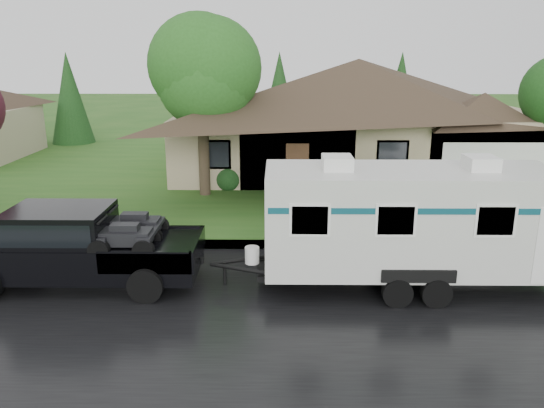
{
  "coord_description": "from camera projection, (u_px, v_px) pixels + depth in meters",
  "views": [
    {
      "loc": [
        -2.09,
        -13.79,
        5.99
      ],
      "look_at": [
        -2.27,
        2.0,
        1.5
      ],
      "focal_mm": 35.0,
      "sensor_mm": 36.0,
      "label": 1
    }
  ],
  "objects": [
    {
      "name": "road",
      "position": [
        363.0,
        308.0,
        12.95
      ],
      "size": [
        140.0,
        8.0,
        0.01
      ],
      "primitive_type": "cube",
      "color": "black",
      "rests_on": "ground"
    },
    {
      "name": "pickup_truck",
      "position": [
        73.0,
        244.0,
        14.01
      ],
      "size": [
        6.36,
        2.42,
        2.12
      ],
      "color": "black",
      "rests_on": "ground"
    },
    {
      "name": "lawn",
      "position": [
        316.0,
        165.0,
        29.29
      ],
      "size": [
        140.0,
        26.0,
        0.15
      ],
      "primitive_type": "cube",
      "color": "#26551A",
      "rests_on": "ground"
    },
    {
      "name": "ground",
      "position": [
        352.0,
        275.0,
        14.88
      ],
      "size": [
        140.0,
        140.0,
        0.0
      ],
      "primitive_type": "plane",
      "color": "#26551A",
      "rests_on": "ground"
    },
    {
      "name": "travel_trailer",
      "position": [
        409.0,
        219.0,
        13.72
      ],
      "size": [
        7.84,
        2.76,
        3.52
      ],
      "color": "silver",
      "rests_on": "ground"
    },
    {
      "name": "house_main",
      "position": [
        363.0,
        102.0,
        27.18
      ],
      "size": [
        19.44,
        10.8,
        6.9
      ],
      "color": "tan",
      "rests_on": "lawn"
    },
    {
      "name": "tree_left_green",
      "position": [
        201.0,
        76.0,
        21.5
      ],
      "size": [
        4.33,
        4.33,
        7.16
      ],
      "color": "#382B1E",
      "rests_on": "lawn"
    },
    {
      "name": "shrub_row",
      "position": [
        369.0,
        178.0,
        23.63
      ],
      "size": [
        13.6,
        1.0,
        1.0
      ],
      "color": "#143814",
      "rests_on": "lawn"
    },
    {
      "name": "curb",
      "position": [
        343.0,
        245.0,
        17.02
      ],
      "size": [
        140.0,
        0.5,
        0.15
      ],
      "primitive_type": "cube",
      "color": "gray",
      "rests_on": "ground"
    }
  ]
}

